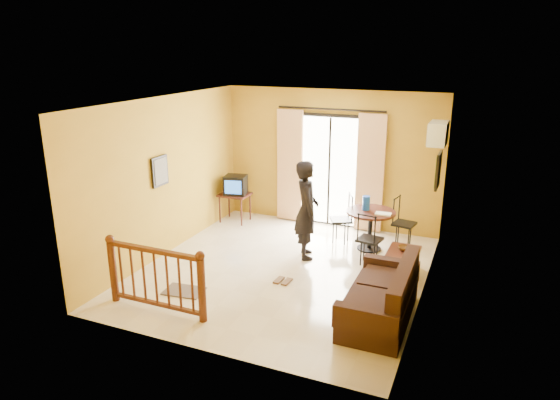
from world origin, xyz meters
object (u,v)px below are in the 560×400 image
at_px(sofa, 383,300).
at_px(television, 236,185).
at_px(dining_table, 371,219).
at_px(coffee_table, 402,261).
at_px(standing_person, 307,210).

bearing_deg(sofa, television, 142.74).
xyz_separation_m(dining_table, coffee_table, (0.74, -0.90, -0.32)).
relative_size(coffee_table, standing_person, 0.51).
height_order(television, standing_person, standing_person).
distance_m(coffee_table, standing_person, 1.82).
bearing_deg(dining_table, coffee_table, -50.33).
bearing_deg(coffee_table, standing_person, 175.41).
relative_size(television, sofa, 0.29).
distance_m(dining_table, sofa, 2.53).
distance_m(television, sofa, 4.69).
height_order(coffee_table, standing_person, standing_person).
bearing_deg(television, standing_person, -41.95).
xyz_separation_m(television, dining_table, (2.98, -0.40, -0.22)).
xyz_separation_m(television, sofa, (3.72, -2.80, -0.50)).
bearing_deg(television, coffee_table, -31.17).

